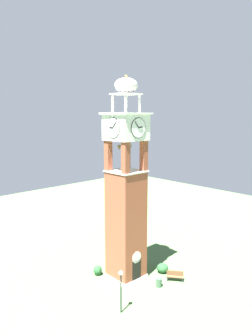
{
  "coord_description": "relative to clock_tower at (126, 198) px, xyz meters",
  "views": [
    {
      "loc": [
        -20.09,
        -21.16,
        15.7
      ],
      "look_at": [
        0.0,
        0.0,
        10.86
      ],
      "focal_mm": 34.2,
      "sensor_mm": 36.0,
      "label": 1
    }
  ],
  "objects": [
    {
      "name": "shrub_near_entry",
      "position": [
        3.36,
        -1.82,
        -7.51
      ],
      "size": [
        1.17,
        1.17,
        0.92
      ],
      "primitive_type": "ellipsoid",
      "color": "#234C28",
      "rests_on": "ground"
    },
    {
      "name": "lamp_post",
      "position": [
        -4.21,
        -3.85,
        -5.46
      ],
      "size": [
        0.36,
        0.36,
        3.59
      ],
      "color": "black",
      "rests_on": "ground"
    },
    {
      "name": "shrub_left_of_tower",
      "position": [
        -1.72,
        2.28,
        -7.49
      ],
      "size": [
        0.82,
        0.82,
        0.96
      ],
      "primitive_type": "ellipsoid",
      "color": "#234C28",
      "rests_on": "ground"
    },
    {
      "name": "park_bench",
      "position": [
        2.95,
        -3.71,
        -7.49
      ],
      "size": [
        1.3,
        1.55,
        0.95
      ],
      "color": "brown",
      "rests_on": "ground"
    },
    {
      "name": "trash_bin",
      "position": [
        1.0,
        -3.37,
        -7.57
      ],
      "size": [
        0.52,
        0.52,
        0.8
      ],
      "primitive_type": "cylinder",
      "color": "#38513D",
      "rests_on": "ground"
    },
    {
      "name": "ground",
      "position": [
        0.0,
        0.0,
        -7.97
      ],
      "size": [
        80.0,
        80.0,
        0.0
      ],
      "primitive_type": "plane",
      "color": "#476B3D"
    },
    {
      "name": "shrub_behind_bench",
      "position": [
        1.67,
        1.47,
        -7.44
      ],
      "size": [
        0.76,
        0.76,
        1.06
      ],
      "primitive_type": "ellipsoid",
      "color": "#234C28",
      "rests_on": "ground"
    },
    {
      "name": "clock_tower",
      "position": [
        0.0,
        0.0,
        0.0
      ],
      "size": [
        3.48,
        3.48,
        19.22
      ],
      "color": "brown",
      "rests_on": "ground"
    }
  ]
}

